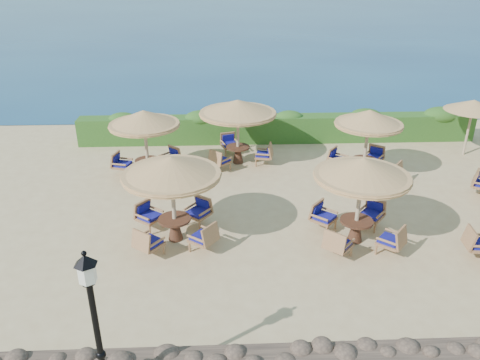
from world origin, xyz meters
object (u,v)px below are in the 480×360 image
extra_parasol (473,105)px  cafe_set_3 (145,131)px  cafe_set_0 (172,184)px  cafe_set_4 (238,117)px  lamp_post (98,340)px  cafe_set_5 (367,134)px  cafe_set_1 (361,186)px

extra_parasol → cafe_set_3: cafe_set_3 is taller
cafe_set_0 → cafe_set_4: 6.17m
lamp_post → extra_parasol: bearing=43.6°
cafe_set_0 → cafe_set_3: (-1.40, 4.52, 0.03)m
cafe_set_5 → cafe_set_4: bearing=161.8°
cafe_set_3 → cafe_set_1: bearing=-35.9°
lamp_post → extra_parasol: size_ratio=1.38×
cafe_set_5 → cafe_set_3: bearing=178.0°
cafe_set_3 → cafe_set_4: size_ratio=0.89×
lamp_post → cafe_set_4: bearing=76.0°
lamp_post → extra_parasol: lamp_post is taller
lamp_post → cafe_set_0: 5.77m
cafe_set_0 → cafe_set_3: same height
cafe_set_1 → cafe_set_5: 4.82m
cafe_set_0 → cafe_set_1: same height
cafe_set_4 → lamp_post: bearing=-104.0°
cafe_set_1 → cafe_set_4: bearing=117.8°
cafe_set_5 → lamp_post: bearing=-127.5°
cafe_set_0 → cafe_set_5: bearing=31.8°
extra_parasol → cafe_set_0: 13.39m
lamp_post → cafe_set_4: (2.87, 11.51, 0.42)m
cafe_set_1 → extra_parasol: bearing=45.5°
lamp_post → cafe_set_1: (6.10, 5.38, 0.25)m
cafe_set_1 → cafe_set_3: same height
lamp_post → cafe_set_3: lamp_post is taller
cafe_set_1 → cafe_set_3: bearing=144.1°
cafe_set_0 → cafe_set_1: size_ratio=1.04×
cafe_set_3 → cafe_set_4: 3.71m
cafe_set_3 → cafe_set_5: 8.25m
lamp_post → cafe_set_3: bearing=93.4°
cafe_set_1 → cafe_set_0: bearing=176.5°
lamp_post → cafe_set_1: lamp_post is taller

